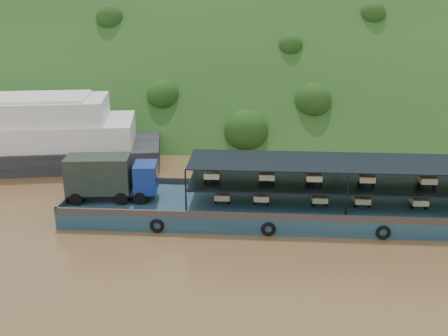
{
  "coord_description": "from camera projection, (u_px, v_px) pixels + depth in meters",
  "views": [
    {
      "loc": [
        0.55,
        -34.57,
        16.08
      ],
      "look_at": [
        -2.0,
        3.0,
        3.2
      ],
      "focal_mm": 40.0,
      "sensor_mm": 36.0,
      "label": 1
    }
  ],
  "objects": [
    {
      "name": "ground",
      "position": [
        248.0,
        221.0,
        37.88
      ],
      "size": [
        160.0,
        160.0,
        0.0
      ],
      "primitive_type": "plane",
      "color": "brown",
      "rests_on": "ground"
    },
    {
      "name": "hillside",
      "position": [
        253.0,
        115.0,
        71.86
      ],
      "size": [
        140.0,
        39.6,
        39.6
      ],
      "primitive_type": "cube",
      "rotation": [
        0.79,
        0.0,
        0.0
      ],
      "color": "#1D3814",
      "rests_on": "ground"
    },
    {
      "name": "cargo_barge",
      "position": [
        277.0,
        202.0,
        38.35
      ],
      "size": [
        35.01,
        7.18,
        4.69
      ],
      "color": "#152F49",
      "rests_on": "ground"
    }
  ]
}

